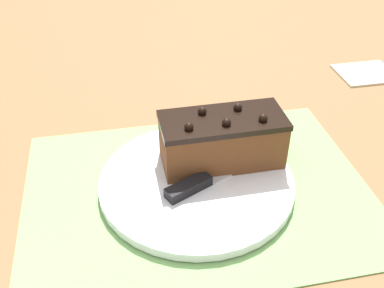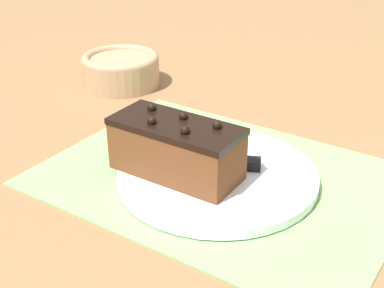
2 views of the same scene
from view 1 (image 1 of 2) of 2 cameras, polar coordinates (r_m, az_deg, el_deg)
name	(u,v)px [view 1 (image 1 of 2)]	position (r m, az deg, el deg)	size (l,w,h in m)	color
ground_plane	(198,192)	(0.61, 0.75, -6.12)	(3.00, 3.00, 0.00)	olive
placemat_woven	(198,191)	(0.61, 0.75, -5.98)	(0.46, 0.34, 0.00)	#7AB266
cake_plate	(199,182)	(0.61, 0.85, -4.80)	(0.26, 0.26, 0.01)	white
chocolate_cake	(222,139)	(0.62, 3.84, 0.59)	(0.17, 0.08, 0.08)	brown
serving_knife	(209,178)	(0.60, 2.17, -4.31)	(0.19, 0.11, 0.01)	black
folded_napkin	(366,72)	(0.95, 21.25, 8.48)	(0.11, 0.09, 0.01)	beige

